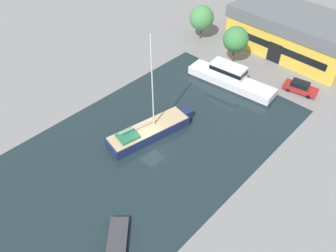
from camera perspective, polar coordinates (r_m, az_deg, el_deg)
ground_plane at (r=40.08m, az=-2.89°, el=-3.10°), size 440.00×440.00×0.00m
water_canal at (r=40.08m, az=-2.89°, el=-3.10°), size 23.16×39.02×0.01m
warehouse_building at (r=60.48m, az=21.10°, el=14.99°), size 21.14×11.78×6.58m
quay_tree_near_building at (r=53.12m, az=11.70°, el=14.57°), size 3.94×3.94×6.45m
quay_tree_by_water at (r=60.60m, az=5.88°, el=18.21°), size 4.28×4.28×6.05m
parked_car at (r=51.27m, az=22.06°, el=6.26°), size 4.98×2.58×1.65m
sailboat_moored at (r=40.69m, az=-3.18°, el=-0.78°), size 4.89×12.08×13.47m
motor_cruiser at (r=49.64m, az=10.73°, el=8.17°), size 13.71×4.40×3.36m
small_dinghy at (r=32.48m, az=-8.78°, el=-19.00°), size 4.45×4.53×0.57m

